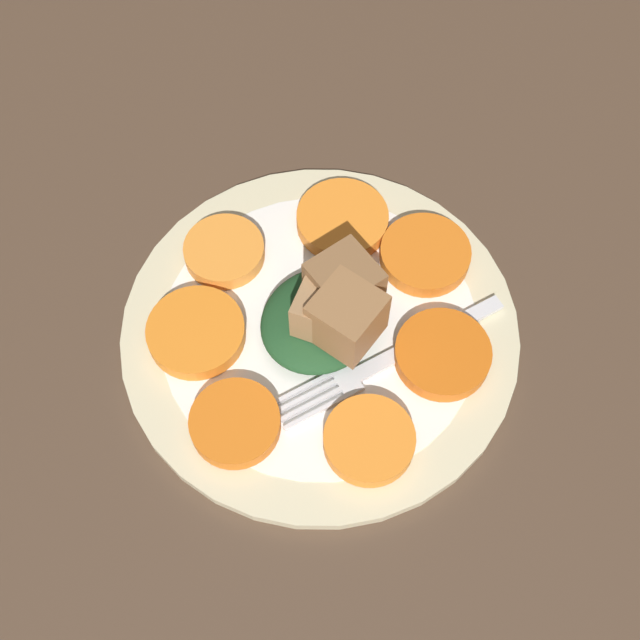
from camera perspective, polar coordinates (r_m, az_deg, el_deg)
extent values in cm
cube|color=#4C3828|center=(60.58, 0.00, -1.38)|extent=(120.00, 120.00, 2.00)
cylinder|color=beige|center=(59.25, 0.00, -0.73)|extent=(29.26, 29.26, 1.00)
cylinder|color=white|center=(59.20, 0.00, -0.70)|extent=(23.40, 23.40, 1.00)
cylinder|color=#D66114|center=(57.64, 8.71, -2.42)|extent=(6.87, 6.87, 1.31)
cylinder|color=orange|center=(61.60, 7.48, 4.64)|extent=(6.88, 6.88, 1.31)
cylinder|color=orange|center=(62.90, 1.60, 7.14)|extent=(7.17, 7.17, 1.31)
cylinder|color=orange|center=(61.80, -6.58, 5.10)|extent=(6.13, 6.13, 1.31)
cylinder|color=orange|center=(58.45, -8.80, -0.87)|extent=(7.11, 7.11, 1.31)
cylinder|color=orange|center=(55.24, -6.06, -7.30)|extent=(6.24, 6.24, 1.31)
cylinder|color=orange|center=(54.62, 3.51, -8.52)|extent=(6.24, 6.24, 1.31)
ellipsoid|color=#1E4723|center=(57.79, 0.00, 0.02)|extent=(9.13, 8.22, 2.10)
cube|color=olive|center=(54.45, 2.14, 0.42)|extent=(4.46, 4.46, 4.22)
cube|color=#9E754C|center=(54.97, 0.10, 0.63)|extent=(4.35, 4.35, 3.42)
cube|color=brown|center=(55.55, 1.72, 2.44)|extent=(5.08, 5.08, 4.19)
cube|color=silver|center=(58.60, 7.79, -1.27)|extent=(11.91, 5.40, 0.40)
cube|color=silver|center=(56.65, 1.95, -4.34)|extent=(2.22, 2.69, 0.40)
cube|color=silver|center=(55.69, -0.37, -6.62)|extent=(4.65, 2.01, 0.40)
cube|color=silver|center=(55.91, -0.70, -6.07)|extent=(4.65, 2.01, 0.40)
cube|color=silver|center=(56.13, -1.04, -5.52)|extent=(4.65, 2.01, 0.40)
cube|color=silver|center=(56.37, -1.36, -4.97)|extent=(4.65, 2.01, 0.40)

